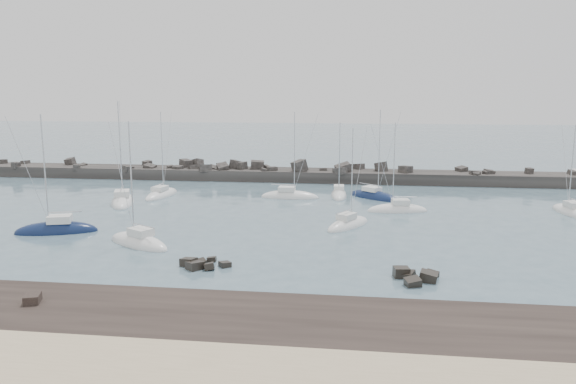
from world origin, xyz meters
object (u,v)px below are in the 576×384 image
object	(u,v)px
sailboat_1	(123,202)
sailboat_9	(397,210)
sailboat_2	(57,231)
sailboat_6	(339,195)
sailboat_5	(139,243)
sailboat_10	(571,213)
sailboat_7	(348,225)
sailboat_3	(161,195)
sailboat_8	(374,197)
sailboat_4	(290,197)

from	to	relation	value
sailboat_1	sailboat_9	distance (m)	36.50
sailboat_2	sailboat_9	size ratio (longest dim) A/B	1.14
sailboat_1	sailboat_6	size ratio (longest dim) A/B	1.28
sailboat_2	sailboat_5	size ratio (longest dim) A/B	1.04
sailboat_10	sailboat_1	bearing A→B (deg)	-179.22
sailboat_5	sailboat_9	world-z (taller)	sailboat_5
sailboat_6	sailboat_10	world-z (taller)	sailboat_10
sailboat_6	sailboat_7	bearing A→B (deg)	-84.48
sailboat_3	sailboat_8	bearing A→B (deg)	4.79
sailboat_3	sailboat_7	xyz separation A→B (m)	(27.05, -14.80, 0.01)
sailboat_5	sailboat_8	distance (m)	36.28
sailboat_1	sailboat_5	size ratio (longest dim) A/B	1.12
sailboat_5	sailboat_10	size ratio (longest dim) A/B	1.11
sailboat_2	sailboat_9	distance (m)	40.04
sailboat_8	sailboat_9	bearing A→B (deg)	-72.56
sailboat_1	sailboat_4	world-z (taller)	sailboat_1
sailboat_4	sailboat_6	distance (m)	7.16
sailboat_4	sailboat_8	world-z (taller)	sailboat_8
sailboat_4	sailboat_3	bearing A→B (deg)	-176.58
sailboat_2	sailboat_6	bearing A→B (deg)	40.01
sailboat_5	sailboat_6	distance (m)	33.72
sailboat_6	sailboat_7	world-z (taller)	sailboat_7
sailboat_1	sailboat_2	world-z (taller)	sailboat_1
sailboat_5	sailboat_10	xyz separation A→B (m)	(47.49, 20.27, -0.01)
sailboat_1	sailboat_10	world-z (taller)	sailboat_1
sailboat_4	sailboat_1	bearing A→B (deg)	-163.20
sailboat_2	sailboat_4	xyz separation A→B (m)	(22.40, 22.57, -0.02)
sailboat_4	sailboat_7	size ratio (longest dim) A/B	1.10
sailboat_7	sailboat_10	bearing A→B (deg)	20.38
sailboat_2	sailboat_5	bearing A→B (deg)	-18.37
sailboat_1	sailboat_8	size ratio (longest dim) A/B	1.10
sailboat_1	sailboat_10	size ratio (longest dim) A/B	1.25
sailboat_5	sailboat_9	bearing A→B (deg)	35.61
sailboat_7	sailboat_9	world-z (taller)	sailboat_9
sailboat_2	sailboat_10	size ratio (longest dim) A/B	1.16
sailboat_8	sailboat_4	bearing A→B (deg)	-173.11
sailboat_2	sailboat_8	world-z (taller)	sailboat_2
sailboat_3	sailboat_1	bearing A→B (deg)	-122.11
sailboat_6	sailboat_5	bearing A→B (deg)	-123.52
sailboat_6	sailboat_9	distance (m)	12.04
sailboat_2	sailboat_7	xyz separation A→B (m)	(31.01, 6.66, -0.02)
sailboat_6	sailboat_8	size ratio (longest dim) A/B	0.86
sailboat_5	sailboat_7	world-z (taller)	sailboat_5
sailboat_3	sailboat_9	distance (m)	33.60
sailboat_10	sailboat_6	bearing A→B (deg)	164.80
sailboat_2	sailboat_10	xyz separation A→B (m)	(58.14, 16.74, -0.02)
sailboat_9	sailboat_10	size ratio (longest dim) A/B	1.02
sailboat_3	sailboat_9	xyz separation A→B (m)	(33.04, -6.13, 0.01)
sailboat_2	sailboat_5	distance (m)	11.22
sailboat_2	sailboat_6	xyz separation A→B (m)	(29.28, 24.58, -0.02)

